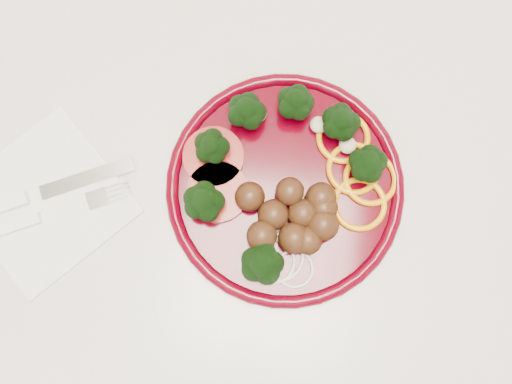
# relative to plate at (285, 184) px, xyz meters

# --- Properties ---
(counter) EXTENTS (2.40, 0.60, 0.90)m
(counter) POSITION_rel_plate_xyz_m (-0.29, 0.03, -0.47)
(counter) COLOR beige
(counter) RESTS_ON ground
(plate) EXTENTS (0.26, 0.26, 0.06)m
(plate) POSITION_rel_plate_xyz_m (0.00, 0.00, 0.00)
(plate) COLOR #45000B
(plate) RESTS_ON counter
(napkin) EXTENTS (0.21, 0.21, 0.00)m
(napkin) POSITION_rel_plate_xyz_m (-0.25, -0.05, -0.02)
(napkin) COLOR white
(napkin) RESTS_ON counter
(knife) EXTENTS (0.18, 0.10, 0.01)m
(knife) POSITION_rel_plate_xyz_m (-0.28, -0.05, -0.01)
(knife) COLOR silver
(knife) RESTS_ON napkin
(fork) EXTENTS (0.16, 0.09, 0.01)m
(fork) POSITION_rel_plate_xyz_m (-0.27, -0.07, -0.01)
(fork) COLOR white
(fork) RESTS_ON napkin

